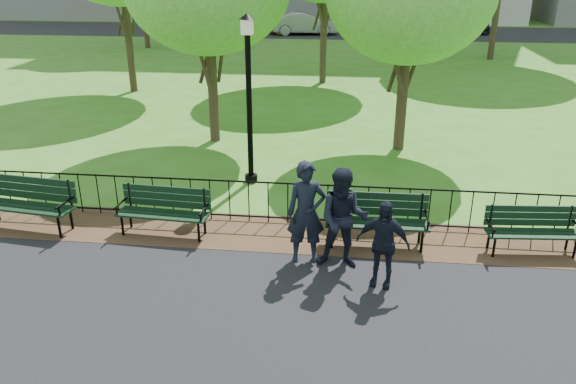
# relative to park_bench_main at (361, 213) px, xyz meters

# --- Properties ---
(ground) EXTENTS (120.00, 120.00, 0.00)m
(ground) POSITION_rel_park_bench_main_xyz_m (-0.46, -1.23, -0.67)
(ground) COLOR #3A6B1C
(dirt_strip) EXTENTS (60.00, 1.60, 0.01)m
(dirt_strip) POSITION_rel_park_bench_main_xyz_m (-0.46, 0.27, -0.65)
(dirt_strip) COLOR #3A2117
(dirt_strip) RESTS_ON ground
(far_street) EXTENTS (70.00, 9.00, 0.01)m
(far_street) POSITION_rel_park_bench_main_xyz_m (-0.46, 33.77, -0.66)
(far_street) COLOR black
(far_street) RESTS_ON ground
(iron_fence) EXTENTS (24.06, 0.06, 1.00)m
(iron_fence) POSITION_rel_park_bench_main_xyz_m (-0.46, 0.77, -0.17)
(iron_fence) COLOR black
(iron_fence) RESTS_ON ground
(park_bench_main) EXTENTS (1.90, 0.61, 1.07)m
(park_bench_main) POSITION_rel_park_bench_main_xyz_m (0.00, 0.00, 0.00)
(park_bench_main) COLOR black
(park_bench_main) RESTS_ON ground
(park_bench_left_a) EXTENTS (1.82, 0.67, 1.01)m
(park_bench_left_a) POSITION_rel_park_bench_main_xyz_m (-3.79, 0.07, -0.09)
(park_bench_left_a) COLOR black
(park_bench_left_a) RESTS_ON ground
(park_bench_left_b) EXTENTS (2.02, 0.84, 1.11)m
(park_bench_left_b) POSITION_rel_park_bench_main_xyz_m (-6.55, 0.01, -0.03)
(park_bench_left_b) COLOR black
(park_bench_left_b) RESTS_ON ground
(park_bench_right_a) EXTENTS (1.69, 0.64, 0.94)m
(park_bench_right_a) POSITION_rel_park_bench_main_xyz_m (3.09, 0.11, -0.13)
(park_bench_right_a) COLOR black
(park_bench_right_a) RESTS_ON ground
(lamppost) EXTENTS (0.35, 0.35, 3.93)m
(lamppost) POSITION_rel_park_bench_main_xyz_m (-2.61, 3.00, 1.47)
(lamppost) COLOR black
(lamppost) RESTS_ON ground
(person_left) EXTENTS (0.73, 0.54, 1.85)m
(person_left) POSITION_rel_park_bench_main_xyz_m (-0.96, -0.69, 0.27)
(person_left) COLOR black
(person_left) RESTS_ON asphalt_path
(person_mid) EXTENTS (0.89, 0.48, 1.80)m
(person_mid) POSITION_rel_park_bench_main_xyz_m (-0.31, -0.83, 0.25)
(person_mid) COLOR black
(person_mid) RESTS_ON asphalt_path
(person_right) EXTENTS (0.94, 0.56, 1.50)m
(person_right) POSITION_rel_park_bench_main_xyz_m (0.34, -1.35, 0.10)
(person_right) COLOR black
(person_right) RESTS_ON asphalt_path
(taxi) EXTENTS (4.69, 2.75, 1.50)m
(taxi) POSITION_rel_park_bench_main_xyz_m (-4.68, 32.41, 0.09)
(taxi) COLOR yellow
(taxi) RESTS_ON far_street
(sedan_silver) EXTENTS (4.82, 2.26, 1.53)m
(sedan_silver) POSITION_rel_park_bench_main_xyz_m (-3.89, 31.67, 0.11)
(sedan_silver) COLOR #95969B
(sedan_silver) RESTS_ON far_street
(sedan_dark) EXTENTS (5.42, 2.99, 1.49)m
(sedan_dark) POSITION_rel_park_bench_main_xyz_m (6.81, 33.89, 0.09)
(sedan_dark) COLOR black
(sedan_dark) RESTS_ON far_street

